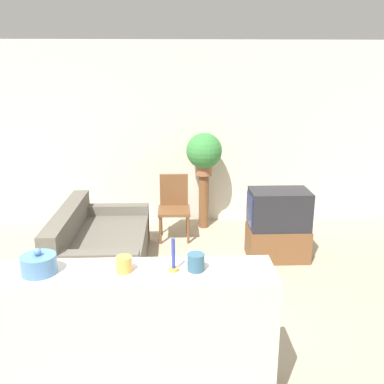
% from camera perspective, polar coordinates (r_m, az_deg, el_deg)
% --- Properties ---
extents(ground_plane, '(14.00, 14.00, 0.00)m').
position_cam_1_polar(ground_plane, '(3.81, -9.65, -21.56)').
color(ground_plane, tan).
extents(wall_back, '(9.00, 0.06, 2.70)m').
position_cam_1_polar(wall_back, '(6.50, -6.45, 7.60)').
color(wall_back, beige).
rests_on(wall_back, ground_plane).
extents(couch, '(0.99, 1.68, 0.74)m').
position_cam_1_polar(couch, '(5.23, -12.25, -7.29)').
color(couch, '#605B51').
rests_on(couch, ground_plane).
extents(tv_stand, '(0.74, 0.49, 0.41)m').
position_cam_1_polar(tv_stand, '(5.52, 11.28, -6.58)').
color(tv_stand, brown).
rests_on(tv_stand, ground_plane).
extents(television, '(0.73, 0.47, 0.47)m').
position_cam_1_polar(television, '(5.37, 11.47, -2.24)').
color(television, '#232328').
rests_on(television, tv_stand).
extents(wooden_chair, '(0.44, 0.44, 0.88)m').
position_cam_1_polar(wooden_chair, '(5.99, -2.41, -1.62)').
color(wooden_chair, brown).
rests_on(wooden_chair, ground_plane).
extents(plant_stand, '(0.15, 0.15, 0.81)m').
position_cam_1_polar(plant_stand, '(6.36, 1.57, -1.24)').
color(plant_stand, brown).
rests_on(plant_stand, ground_plane).
extents(potted_plant, '(0.52, 0.52, 0.61)m').
position_cam_1_polar(potted_plant, '(6.18, 1.63, 5.36)').
color(potted_plant, '#8E5B3D').
rests_on(potted_plant, plant_stand).
extents(foreground_counter, '(2.28, 0.44, 1.02)m').
position_cam_1_polar(foreground_counter, '(3.20, -11.00, -18.56)').
color(foreground_counter, beige).
rests_on(foreground_counter, ground_plane).
extents(decorative_bowl, '(0.23, 0.23, 0.18)m').
position_cam_1_polar(decorative_bowl, '(3.01, -19.75, -9.03)').
color(decorative_bowl, '#4C7AAD').
rests_on(decorative_bowl, foreground_counter).
extents(candle_jar, '(0.11, 0.11, 0.11)m').
position_cam_1_polar(candle_jar, '(2.90, -9.06, -9.49)').
color(candle_jar, gold).
rests_on(candle_jar, foreground_counter).
extents(candlestick, '(0.07, 0.07, 0.23)m').
position_cam_1_polar(candlestick, '(2.87, -2.50, -9.11)').
color(candlestick, '#B7933D').
rests_on(candlestick, foreground_counter).
extents(coffee_tin, '(0.12, 0.12, 0.12)m').
position_cam_1_polar(coffee_tin, '(2.88, 0.53, -9.35)').
color(coffee_tin, '#335B75').
rests_on(coffee_tin, foreground_counter).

